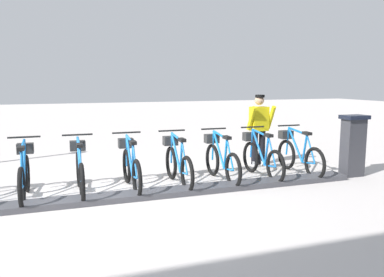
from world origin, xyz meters
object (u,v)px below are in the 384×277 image
at_px(payment_kiosk, 353,145).
at_px(bike_docked_3, 178,163).
at_px(bike_docked_5, 80,170).
at_px(bike_docked_1, 261,157).
at_px(bike_docked_0, 298,154).
at_px(bike_docked_2, 221,159).
at_px(bike_docked_6, 24,174).
at_px(bike_docked_4, 131,166).
at_px(worker_near_rack, 259,127).

distance_m(payment_kiosk, bike_docked_3, 3.70).
bearing_deg(bike_docked_5, bike_docked_1, -90.00).
xyz_separation_m(payment_kiosk, bike_docked_0, (0.57, 0.94, -0.24)).
relative_size(bike_docked_2, bike_docked_6, 1.00).
bearing_deg(bike_docked_1, bike_docked_5, 90.00).
bearing_deg(bike_docked_3, bike_docked_1, -90.00).
bearing_deg(bike_docked_1, bike_docked_4, 90.00).
distance_m(payment_kiosk, bike_docked_0, 1.12).
relative_size(bike_docked_3, bike_docked_5, 1.00).
xyz_separation_m(bike_docked_1, bike_docked_2, (0.00, 0.90, 0.00)).
distance_m(bike_docked_2, bike_docked_4, 1.81).
bearing_deg(worker_near_rack, bike_docked_6, 101.83).
bearing_deg(bike_docked_3, bike_docked_6, 90.00).
distance_m(bike_docked_1, worker_near_rack, 1.28).
distance_m(bike_docked_0, bike_docked_2, 1.81).
distance_m(bike_docked_2, bike_docked_5, 2.71).
xyz_separation_m(bike_docked_0, worker_near_rack, (1.06, 0.36, 0.48)).
bearing_deg(worker_near_rack, bike_docked_1, 153.04).
bearing_deg(bike_docked_1, payment_kiosk, -107.27).
bearing_deg(bike_docked_0, bike_docked_4, 90.00).
bearing_deg(bike_docked_1, bike_docked_6, 90.00).
bearing_deg(bike_docked_0, bike_docked_6, 90.00).
distance_m(bike_docked_3, bike_docked_6, 2.71).
xyz_separation_m(bike_docked_3, worker_near_rack, (1.06, -2.34, 0.48)).
height_order(bike_docked_1, worker_near_rack, worker_near_rack).
height_order(payment_kiosk, worker_near_rack, worker_near_rack).
distance_m(bike_docked_3, worker_near_rack, 2.62).
height_order(payment_kiosk, bike_docked_5, payment_kiosk).
bearing_deg(bike_docked_2, bike_docked_0, -90.00).
xyz_separation_m(payment_kiosk, bike_docked_1, (0.57, 1.84, -0.24)).
relative_size(payment_kiosk, bike_docked_6, 0.74).
xyz_separation_m(bike_docked_1, bike_docked_4, (0.00, 2.71, 0.00)).
height_order(bike_docked_1, bike_docked_3, same).
bearing_deg(bike_docked_5, payment_kiosk, -95.99).
bearing_deg(bike_docked_3, bike_docked_5, 90.00).
bearing_deg(bike_docked_0, bike_docked_3, 90.00).
bearing_deg(bike_docked_6, bike_docked_0, -90.00).
relative_size(bike_docked_4, bike_docked_5, 1.00).
distance_m(bike_docked_4, bike_docked_6, 1.81).
xyz_separation_m(bike_docked_2, bike_docked_3, (0.00, 0.90, 0.00)).
distance_m(payment_kiosk, bike_docked_6, 6.38).
bearing_deg(bike_docked_5, bike_docked_0, -90.00).
bearing_deg(bike_docked_4, bike_docked_5, 90.00).
bearing_deg(bike_docked_6, bike_docked_2, -90.00).
bearing_deg(bike_docked_0, worker_near_rack, 19.02).
relative_size(bike_docked_1, bike_docked_5, 1.00).
bearing_deg(worker_near_rack, bike_docked_2, 126.28).
relative_size(bike_docked_2, bike_docked_4, 1.00).
relative_size(payment_kiosk, worker_near_rack, 0.77).
xyz_separation_m(bike_docked_5, worker_near_rack, (1.06, -4.15, 0.48)).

